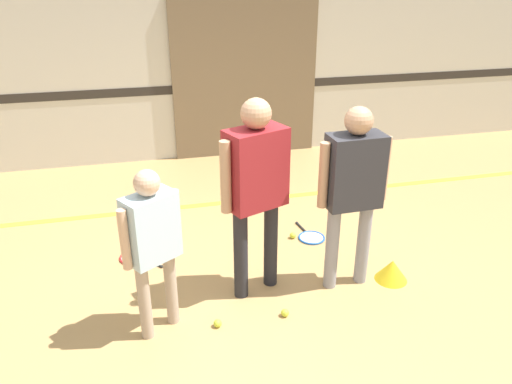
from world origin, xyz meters
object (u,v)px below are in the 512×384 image
racket_second_spare (136,257)px  training_cone (392,270)px  person_student_right (354,181)px  racket_spare_on_floor (311,237)px  tennis_ball_near_instructor (285,313)px  person_instructor (256,179)px  tennis_ball_stray_left (218,323)px  person_student_left (152,236)px  tennis_ball_by_spare_racket (293,235)px

racket_second_spare → training_cone: (2.27, -0.92, 0.09)m
person_student_right → racket_second_spare: (-1.84, 0.87, -1.01)m
racket_spare_on_floor → tennis_ball_near_instructor: bearing=143.0°
racket_spare_on_floor → racket_second_spare: (-1.81, 0.01, 0.00)m
person_instructor → racket_second_spare: person_instructor is taller
person_instructor → racket_spare_on_floor: person_instructor is taller
racket_spare_on_floor → tennis_ball_stray_left: size_ratio=7.98×
person_student_left → training_cone: 2.24m
person_instructor → training_cone: 1.58m
tennis_ball_stray_left → training_cone: size_ratio=0.22×
person_student_left → person_student_right: 1.69m
person_student_left → training_cone: person_student_left is taller
person_student_right → tennis_ball_stray_left: size_ratio=24.92×
person_student_left → person_student_right: (1.67, 0.24, 0.17)m
person_student_left → training_cone: size_ratio=4.59×
person_instructor → tennis_ball_near_instructor: bearing=-93.0°
tennis_ball_near_instructor → tennis_ball_stray_left: (-0.56, -0.00, 0.00)m
person_student_right → racket_second_spare: bearing=-27.2°
person_student_left → tennis_ball_by_spare_racket: person_student_left is taller
racket_spare_on_floor → tennis_ball_near_instructor: size_ratio=7.98×
tennis_ball_by_spare_racket → tennis_ball_stray_left: same height
training_cone → racket_spare_on_floor: bearing=117.2°
person_student_left → tennis_ball_near_instructor: 1.29m
person_student_right → racket_second_spare: size_ratio=3.43×
racket_second_spare → tennis_ball_by_spare_racket: size_ratio=7.27×
tennis_ball_near_instructor → tennis_ball_by_spare_racket: same height
person_student_right → tennis_ball_stray_left: bearing=13.0°
person_instructor → person_student_left: size_ratio=1.27×
tennis_ball_near_instructor → training_cone: bearing=14.1°
tennis_ball_stray_left → training_cone: (1.66, 0.28, 0.07)m
racket_second_spare → tennis_ball_near_instructor: tennis_ball_near_instructor is taller
racket_second_spare → racket_spare_on_floor: bearing=43.7°
person_student_left → racket_second_spare: person_student_left is taller
racket_second_spare → tennis_ball_by_spare_racket: (1.62, 0.02, 0.02)m
person_instructor → tennis_ball_stray_left: bearing=-155.8°
tennis_ball_near_instructor → tennis_ball_by_spare_racket: 1.29m
person_instructor → person_student_left: 0.95m
tennis_ball_by_spare_racket → person_student_left: bearing=-142.2°
racket_second_spare → tennis_ball_near_instructor: 1.68m
person_student_left → racket_second_spare: (-0.17, 1.10, -0.83)m
tennis_ball_by_spare_racket → training_cone: size_ratio=0.22×
person_student_right → tennis_ball_near_instructor: size_ratio=24.92×
person_student_left → tennis_ball_stray_left: size_ratio=20.68×
racket_spare_on_floor → person_student_left: bearing=115.0°
person_student_left → tennis_ball_stray_left: bearing=-44.0°
person_student_left → person_student_right: person_student_right is taller
person_student_left → tennis_ball_near_instructor: bearing=-37.5°
racket_second_spare → tennis_ball_stray_left: tennis_ball_stray_left is taller
person_instructor → racket_spare_on_floor: bearing=22.4°
person_student_left → training_cone: bearing=-27.4°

